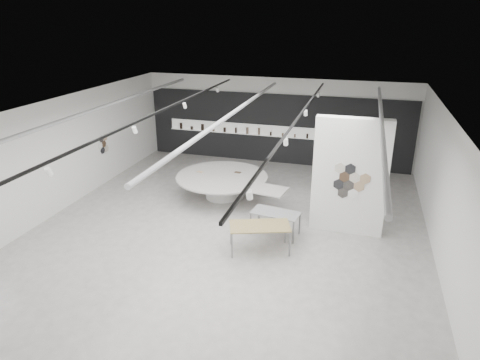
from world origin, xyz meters
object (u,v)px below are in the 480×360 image
(kitchen_counter, at_px, (338,161))
(sample_table_wood, at_px, (260,227))
(sample_table_stone, at_px, (276,214))
(display_island, at_px, (223,184))
(partition_column, at_px, (350,177))

(kitchen_counter, bearing_deg, sample_table_wood, -106.46)
(sample_table_wood, bearing_deg, sample_table_stone, 77.71)
(display_island, bearing_deg, kitchen_counter, 56.85)
(sample_table_wood, height_order, kitchen_counter, kitchen_counter)
(partition_column, distance_m, kitchen_counter, 5.75)
(display_island, relative_size, sample_table_stone, 2.93)
(partition_column, bearing_deg, sample_table_wood, -140.13)
(partition_column, bearing_deg, sample_table_stone, -157.72)
(sample_table_wood, relative_size, sample_table_stone, 1.23)
(display_island, height_order, sample_table_stone, display_island)
(display_island, distance_m, sample_table_wood, 3.95)
(sample_table_stone, relative_size, kitchen_counter, 0.99)
(display_island, height_order, kitchen_counter, kitchen_counter)
(partition_column, height_order, display_island, partition_column)
(sample_table_wood, distance_m, sample_table_stone, 1.09)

